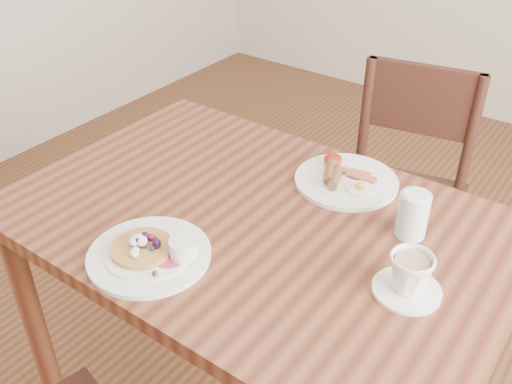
% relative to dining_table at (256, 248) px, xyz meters
% --- Properties ---
extents(dining_table, '(1.20, 0.80, 0.75)m').
position_rel_dining_table_xyz_m(dining_table, '(0.00, 0.00, 0.00)').
color(dining_table, brown).
rests_on(dining_table, ground).
extents(chair_far, '(0.49, 0.49, 0.88)m').
position_rel_dining_table_xyz_m(chair_far, '(0.09, 0.72, -0.16)').
color(chair_far, '#371A14').
rests_on(chair_far, ground).
extents(pancake_plate, '(0.27, 0.27, 0.06)m').
position_rel_dining_table_xyz_m(pancake_plate, '(-0.09, -0.26, 0.11)').
color(pancake_plate, white).
rests_on(pancake_plate, dining_table).
extents(breakfast_plate, '(0.27, 0.27, 0.04)m').
position_rel_dining_table_xyz_m(breakfast_plate, '(0.10, 0.26, 0.11)').
color(breakfast_plate, white).
rests_on(breakfast_plate, dining_table).
extents(teacup_saucer, '(0.14, 0.14, 0.09)m').
position_rel_dining_table_xyz_m(teacup_saucer, '(0.40, -0.03, 0.14)').
color(teacup_saucer, white).
rests_on(teacup_saucer, dining_table).
extents(water_glass, '(0.07, 0.07, 0.11)m').
position_rel_dining_table_xyz_m(water_glass, '(0.33, 0.15, 0.15)').
color(water_glass, silver).
rests_on(water_glass, dining_table).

